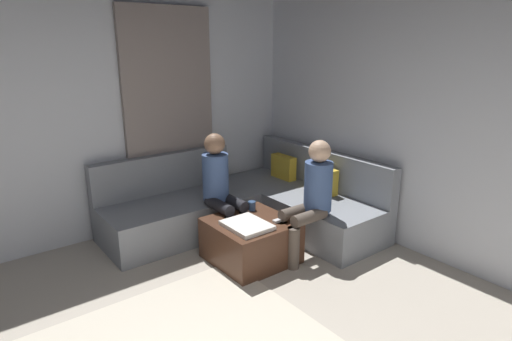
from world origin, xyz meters
The scene contains 10 objects.
wall_back centered at (0.00, 2.94, 1.35)m, with size 6.00×0.12×2.70m, color silver.
wall_left centered at (-2.94, 0.00, 1.35)m, with size 0.12×6.00×2.70m, color silver.
curtain_panel centered at (-2.84, 1.30, 1.25)m, with size 0.06×1.10×2.50m, color gray.
sectional_couch centered at (-2.08, 1.88, 0.28)m, with size 2.10×2.55×0.87m.
ottoman centered at (-1.43, 1.41, 0.21)m, with size 0.76×0.76×0.42m, color #4C2D1E.
folded_blanket centered at (-1.33, 1.29, 0.44)m, with size 0.44×0.36×0.04m, color white.
coffee_mug centered at (-1.65, 1.59, 0.47)m, with size 0.08×0.08×0.10m, color #334C72.
game_remote centered at (-1.25, 1.63, 0.43)m, with size 0.05×0.15×0.02m, color white.
person_on_couch_back centered at (-1.13, 1.93, 0.66)m, with size 0.30×0.60×1.20m.
person_on_couch_side centered at (-1.93, 1.39, 0.66)m, with size 0.60×0.30×1.20m.
Camera 1 is at (1.67, -0.92, 2.10)m, focal length 29.92 mm.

